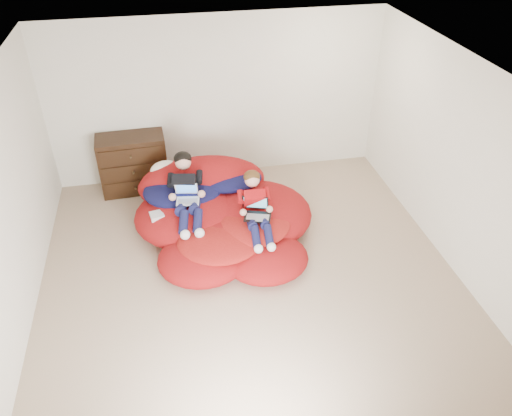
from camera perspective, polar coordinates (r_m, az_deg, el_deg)
The scene contains 9 objects.
room_shell at distance 6.07m, azimuth -0.82°, elevation -5.83°, with size 5.10×5.10×2.77m.
dresser at distance 7.75m, azimuth -13.85°, elevation 4.96°, with size 1.01×0.58×0.89m.
beanbag_pile at distance 6.74m, azimuth -4.15°, elevation -0.80°, with size 2.41×2.34×0.88m.
cream_pillow at distance 7.11m, azimuth -10.23°, elevation 4.24°, with size 0.44×0.28×0.28m, color white.
older_boy at distance 6.57m, azimuth -7.98°, elevation 2.24°, with size 0.38×1.14×0.68m.
younger_boy at distance 6.31m, azimuth -0.04°, elevation 0.36°, with size 0.30×0.99×0.65m.
laptop_white at distance 6.52m, azimuth -7.87°, elevation 1.41°, with size 0.32×0.32×0.21m.
laptop_black at distance 6.29m, azimuth 0.06°, elevation -0.29°, with size 0.39×0.40×0.24m.
power_adapter at distance 6.56m, azimuth -11.25°, elevation -0.88°, with size 0.17×0.17×0.06m, color silver.
Camera 1 is at (-0.82, -4.53, 4.18)m, focal length 35.00 mm.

